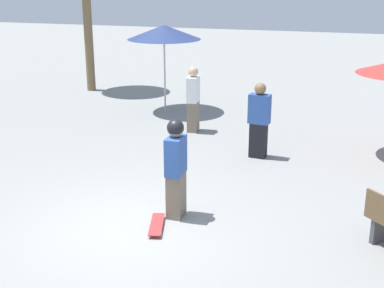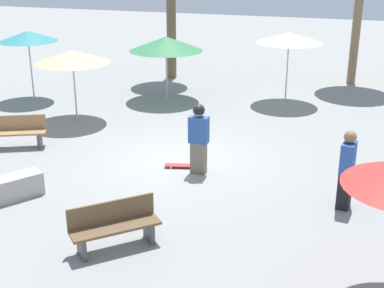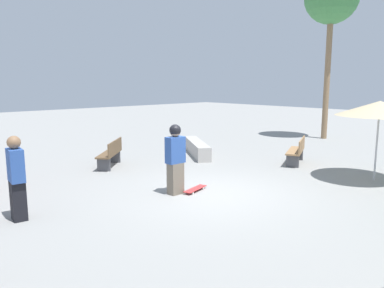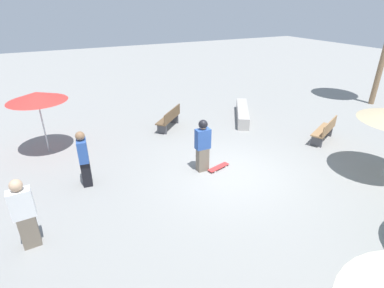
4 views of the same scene
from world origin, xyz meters
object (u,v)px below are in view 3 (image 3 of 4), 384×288
object	(u,v)px
bench_far	(111,154)
shade_umbrella_tan	(380,108)
concrete_ledge	(197,148)
bench_near	(297,151)
bystander_far	(17,178)
skater_main	(175,157)
skateboard	(195,189)

from	to	relation	value
bench_far	shade_umbrella_tan	bearing A→B (deg)	-99.62
concrete_ledge	shade_umbrella_tan	bearing A→B (deg)	99.48
bench_near	bench_far	bearing A→B (deg)	116.11
shade_umbrella_tan	bench_near	bearing A→B (deg)	-97.40
concrete_ledge	bystander_far	bearing A→B (deg)	18.94
skater_main	shade_umbrella_tan	world-z (taller)	shade_umbrella_tan
skater_main	concrete_ledge	xyz separation A→B (m)	(-3.82, -3.25, -0.66)
skateboard	bench_near	world-z (taller)	bench_near
skater_main	concrete_ledge	bearing A→B (deg)	41.01
skater_main	concrete_ledge	size ratio (longest dim) A/B	0.62
bench_near	bystander_far	distance (m)	8.61
concrete_ledge	bench_near	xyz separation A→B (m)	(-1.35, 3.40, 0.18)
concrete_ledge	bench_far	distance (m)	3.44
concrete_ledge	shade_umbrella_tan	distance (m)	6.35
skateboard	concrete_ledge	world-z (taller)	concrete_ledge
skater_main	skateboard	bearing A→B (deg)	-18.19
bystander_far	skater_main	bearing A→B (deg)	-95.62
skateboard	concrete_ledge	distance (m)	4.78
bench_far	bystander_far	world-z (taller)	bystander_far
skateboard	bystander_far	distance (m)	4.06
skater_main	bench_far	xyz separation A→B (m)	(-0.41, -3.66, -0.49)
skateboard	shade_umbrella_tan	bearing A→B (deg)	-46.03
bystander_far	bench_far	bearing A→B (deg)	-45.36
skateboard	bench_far	world-z (taller)	bench_far
skateboard	bystander_far	world-z (taller)	bystander_far
concrete_ledge	bench_near	distance (m)	3.66
shade_umbrella_tan	bystander_far	bearing A→B (deg)	-23.45
skater_main	bystander_far	distance (m)	3.47
skater_main	bench_far	distance (m)	3.72
concrete_ledge	skateboard	bearing A→B (deg)	45.80
skater_main	shade_umbrella_tan	bearing A→B (deg)	-29.27
bench_far	skateboard	bearing A→B (deg)	-132.83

